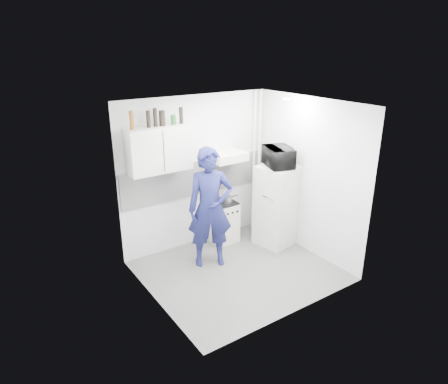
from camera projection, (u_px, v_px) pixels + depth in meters
floor at (238, 271)px, 6.30m from camera, size 2.80×2.80×0.00m
ceiling at (241, 104)px, 5.38m from camera, size 2.80×2.80×0.00m
wall_back at (196, 172)px, 6.81m from camera, size 2.80×0.00×2.80m
wall_left at (151, 216)px, 5.10m from camera, size 0.00×2.60×2.60m
wall_right at (308, 177)px, 6.57m from camera, size 0.00×2.60×2.60m
person at (210, 208)px, 6.19m from camera, size 0.83×0.71×1.93m
stove at (223, 222)px, 7.14m from camera, size 0.45×0.45×0.72m
fridge at (276, 206)px, 6.93m from camera, size 0.70×0.70×1.43m
stove_top at (223, 203)px, 7.01m from camera, size 0.43×0.43×0.03m
saucepan at (227, 199)px, 6.99m from camera, size 0.17×0.17×0.10m
microwave at (279, 157)px, 6.62m from camera, size 0.69×0.57×0.33m
bottle_a at (132, 120)px, 5.71m from camera, size 0.06×0.06×0.27m
bottle_c at (148, 119)px, 5.84m from camera, size 0.06×0.06×0.25m
bottle_d at (155, 117)px, 5.90m from camera, size 0.06×0.06×0.27m
canister_a at (162, 118)px, 5.96m from camera, size 0.09×0.09×0.23m
canister_b at (173, 120)px, 6.08m from camera, size 0.08×0.08×0.15m
bottle_e at (181, 115)px, 6.13m from camera, size 0.06×0.06×0.25m
upper_cabinet at (159, 149)px, 6.08m from camera, size 1.00×0.35×0.70m
range_hood at (226, 156)px, 6.75m from camera, size 0.60×0.50×0.14m
backsplash at (197, 178)px, 6.83m from camera, size 2.74×0.03×0.60m
pipe_a at (259, 161)px, 7.42m from camera, size 0.05×0.05×2.60m
pipe_b at (254, 162)px, 7.36m from camera, size 0.04×0.04×2.60m
ceiling_spot_fixture at (286, 99)px, 6.07m from camera, size 0.10×0.10×0.02m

